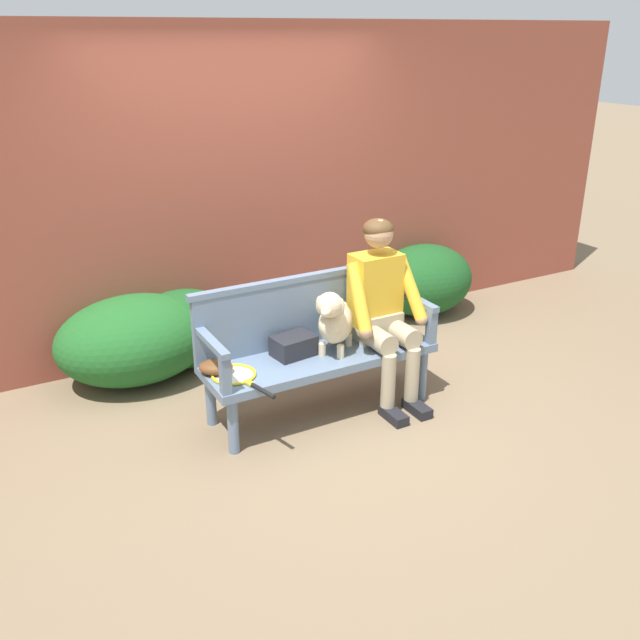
{
  "coord_description": "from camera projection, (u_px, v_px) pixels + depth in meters",
  "views": [
    {
      "loc": [
        -2.07,
        -3.77,
        2.49
      ],
      "look_at": [
        0.0,
        0.0,
        0.69
      ],
      "focal_mm": 39.13,
      "sensor_mm": 36.0,
      "label": 1
    }
  ],
  "objects": [
    {
      "name": "bench_backrest",
      "position": [
        304.0,
        308.0,
        4.84
      ],
      "size": [
        1.66,
        0.06,
        0.5
      ],
      "color": "slate",
      "rests_on": "garden_bench"
    },
    {
      "name": "sports_bag",
      "position": [
        294.0,
        346.0,
        4.71
      ],
      "size": [
        0.3,
        0.23,
        0.14
      ],
      "primitive_type": "cube",
      "rotation": [
        0.0,
        0.0,
        0.13
      ],
      "color": "#232328",
      "rests_on": "garden_bench"
    },
    {
      "name": "tennis_racket",
      "position": [
        236.0,
        376.0,
        4.43
      ],
      "size": [
        0.35,
        0.58,
        0.03
      ],
      "color": "yellow",
      "rests_on": "garden_bench"
    },
    {
      "name": "brick_garden_fence",
      "position": [
        230.0,
        190.0,
        5.66
      ],
      "size": [
        8.0,
        0.3,
        2.57
      ],
      "primitive_type": "cube",
      "color": "brown",
      "rests_on": "ground"
    },
    {
      "name": "dog_on_bench",
      "position": [
        334.0,
        321.0,
        4.68
      ],
      "size": [
        0.43,
        0.42,
        0.48
      ],
      "color": "beige",
      "rests_on": "garden_bench"
    },
    {
      "name": "person_seated",
      "position": [
        381.0,
        305.0,
        4.85
      ],
      "size": [
        0.56,
        0.66,
        1.31
      ],
      "color": "black",
      "rests_on": "ground"
    },
    {
      "name": "hedge_bush_far_right",
      "position": [
        134.0,
        339.0,
        5.25
      ],
      "size": [
        1.18,
        0.9,
        0.66
      ],
      "primitive_type": "ellipsoid",
      "color": "#1E5B23",
      "rests_on": "ground"
    },
    {
      "name": "garden_bench",
      "position": [
        320.0,
        361.0,
        4.78
      ],
      "size": [
        1.62,
        0.52,
        0.44
      ],
      "color": "slate",
      "rests_on": "ground"
    },
    {
      "name": "hedge_bush_mid_left",
      "position": [
        424.0,
        280.0,
        6.5
      ],
      "size": [
        0.96,
        0.77,
        0.66
      ],
      "primitive_type": "ellipsoid",
      "color": "#194C1E",
      "rests_on": "ground"
    },
    {
      "name": "hedge_bush_mid_right",
      "position": [
        184.0,
        329.0,
        5.49
      ],
      "size": [
        0.86,
        0.72,
        0.62
      ],
      "primitive_type": "ellipsoid",
      "color": "#194C1E",
      "rests_on": "ground"
    },
    {
      "name": "bench_armrest_right_end",
      "position": [
        421.0,
        310.0,
        4.95
      ],
      "size": [
        0.06,
        0.52,
        0.28
      ],
      "color": "slate",
      "rests_on": "garden_bench"
    },
    {
      "name": "bench_armrest_left_end",
      "position": [
        217.0,
        355.0,
        4.26
      ],
      "size": [
        0.06,
        0.52,
        0.28
      ],
      "color": "slate",
      "rests_on": "garden_bench"
    },
    {
      "name": "baseball_glove",
      "position": [
        216.0,
        367.0,
        4.47
      ],
      "size": [
        0.28,
        0.26,
        0.09
      ],
      "primitive_type": "ellipsoid",
      "rotation": [
        0.0,
        0.0,
        -0.52
      ],
      "color": "brown",
      "rests_on": "garden_bench"
    },
    {
      "name": "ground_plane",
      "position": [
        320.0,
        410.0,
        4.93
      ],
      "size": [
        40.0,
        40.0,
        0.0
      ],
      "primitive_type": "plane",
      "color": "#7A664C"
    }
  ]
}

